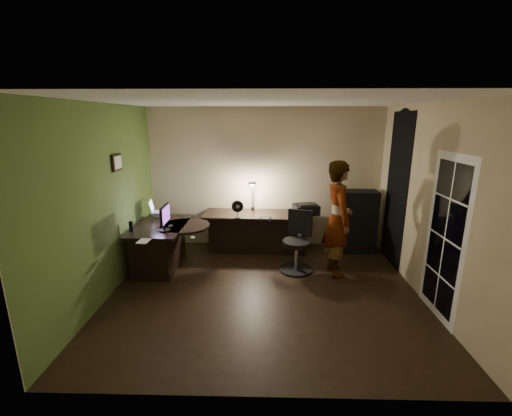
{
  "coord_description": "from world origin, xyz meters",
  "views": [
    {
      "loc": [
        -0.01,
        -4.6,
        2.5
      ],
      "look_at": [
        -0.15,
        1.05,
        1.0
      ],
      "focal_mm": 24.0,
      "sensor_mm": 36.0,
      "label": 1
    }
  ],
  "objects_px": {
    "cabinet": "(354,221)",
    "office_chair": "(297,242)",
    "desk_left": "(162,246)",
    "desk_right": "(257,232)",
    "person": "(338,219)",
    "monitor": "(164,222)"
  },
  "relations": [
    {
      "from": "desk_right",
      "to": "person",
      "type": "bearing_deg",
      "value": -33.45
    },
    {
      "from": "desk_right",
      "to": "cabinet",
      "type": "xyz_separation_m",
      "value": [
        1.85,
        0.05,
        0.22
      ]
    },
    {
      "from": "monitor",
      "to": "office_chair",
      "type": "bearing_deg",
      "value": 6.05
    },
    {
      "from": "monitor",
      "to": "cabinet",
      "type": "bearing_deg",
      "value": 18.78
    },
    {
      "from": "cabinet",
      "to": "office_chair",
      "type": "relative_size",
      "value": 1.18
    },
    {
      "from": "desk_left",
      "to": "office_chair",
      "type": "xyz_separation_m",
      "value": [
        2.27,
        -0.06,
        0.12
      ]
    },
    {
      "from": "desk_right",
      "to": "office_chair",
      "type": "xyz_separation_m",
      "value": [
        0.67,
        -0.86,
        0.13
      ]
    },
    {
      "from": "person",
      "to": "desk_right",
      "type": "bearing_deg",
      "value": 48.28
    },
    {
      "from": "monitor",
      "to": "office_chair",
      "type": "relative_size",
      "value": 0.44
    },
    {
      "from": "cabinet",
      "to": "person",
      "type": "relative_size",
      "value": 0.63
    },
    {
      "from": "desk_left",
      "to": "office_chair",
      "type": "distance_m",
      "value": 2.27
    },
    {
      "from": "desk_left",
      "to": "person",
      "type": "relative_size",
      "value": 0.71
    },
    {
      "from": "desk_left",
      "to": "monitor",
      "type": "height_order",
      "value": "monitor"
    },
    {
      "from": "person",
      "to": "desk_left",
      "type": "bearing_deg",
      "value": 81.09
    },
    {
      "from": "desk_right",
      "to": "office_chair",
      "type": "height_order",
      "value": "office_chair"
    },
    {
      "from": "office_chair",
      "to": "person",
      "type": "bearing_deg",
      "value": 10.64
    },
    {
      "from": "desk_left",
      "to": "person",
      "type": "height_order",
      "value": "person"
    },
    {
      "from": "monitor",
      "to": "office_chair",
      "type": "xyz_separation_m",
      "value": [
        2.11,
        0.25,
        -0.42
      ]
    },
    {
      "from": "desk_left",
      "to": "desk_right",
      "type": "xyz_separation_m",
      "value": [
        1.6,
        0.8,
        -0.01
      ]
    },
    {
      "from": "cabinet",
      "to": "office_chair",
      "type": "bearing_deg",
      "value": -140.41
    },
    {
      "from": "cabinet",
      "to": "person",
      "type": "distance_m",
      "value": 1.18
    },
    {
      "from": "desk_left",
      "to": "cabinet",
      "type": "bearing_deg",
      "value": 15.14
    }
  ]
}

